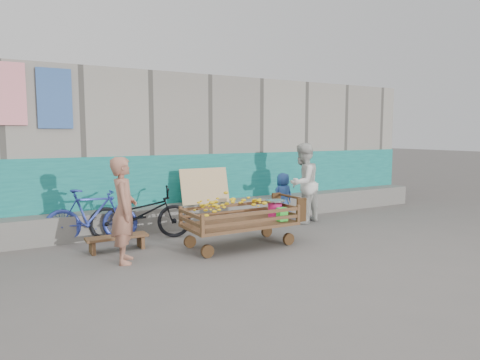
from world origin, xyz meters
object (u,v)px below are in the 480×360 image
bicycle_dark (141,213)px  woman (303,183)px  vendor_man (124,210)px  child (283,196)px  bicycle_blue (91,216)px  banana_cart (238,213)px  bench (117,240)px

bicycle_dark → woman: bearing=-78.6°
bicycle_dark → vendor_man: bearing=170.7°
vendor_man → child: bearing=-52.9°
woman → bicycle_blue: 4.08m
child → banana_cart: bearing=36.3°
banana_cart → woman: (2.06, 0.96, 0.26)m
banana_cart → bench: banana_cart is taller
bench → bicycle_blue: 0.83m
bench → woman: woman is taller
bench → bicycle_dark: (0.55, 0.55, 0.28)m
bicycle_dark → bicycle_blue: (-0.78, 0.20, 0.00)m
bicycle_blue → vendor_man: bearing=-159.4°
banana_cart → bench: 1.94m
vendor_man → bicycle_dark: (0.60, 1.21, -0.30)m
child → bicycle_blue: 3.93m
bicycle_blue → banana_cart: bearing=-113.5°
woman → bicycle_dark: woman is taller
banana_cart → bench: bearing=157.2°
banana_cart → bicycle_blue: size_ratio=1.29×
banana_cart → woman: size_ratio=1.19×
bench → vendor_man: vendor_man is taller
banana_cart → bicycle_dark: size_ratio=1.13×
bench → bicycle_dark: bearing=44.8°
child → bicycle_dark: (-3.15, -0.20, -0.04)m
woman → child: (-0.11, 0.53, -0.32)m
bench → bicycle_dark: 0.83m
bench → child: child is taller
vendor_man → woman: size_ratio=0.92×
vendor_man → woman: 3.96m
banana_cart → bicycle_blue: bearing=143.1°
vendor_man → child: (3.75, 1.41, -0.25)m
vendor_man → child: size_ratio=1.52×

